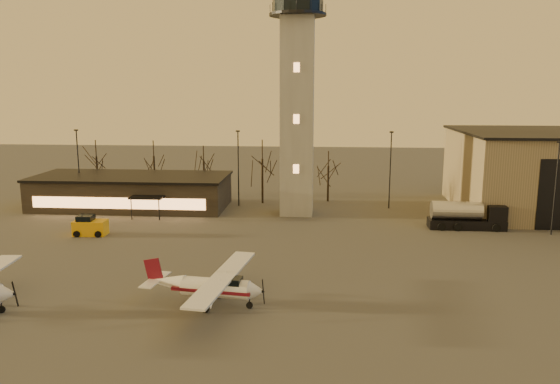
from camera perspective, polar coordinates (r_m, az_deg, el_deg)
name	(u,v)px	position (r m, az deg, el deg)	size (l,w,h in m)	color
ground	(277,306)	(40.54, -0.35, -11.86)	(220.00, 220.00, 0.00)	#423F3D
control_tower	(297,82)	(67.35, 1.83, 11.40)	(6.80, 6.80, 32.60)	gray
terminal	(132,191)	(74.90, -15.22, 0.07)	(25.40, 12.20, 4.30)	black
light_poles	(301,170)	(69.09, 2.23, 2.30)	(58.50, 12.25, 10.14)	black
tree_row	(204,157)	(78.87, -7.92, 3.66)	(37.20, 9.20, 8.80)	black
cessna_front	(218,291)	(40.47, -6.53, -10.23)	(9.64, 12.15, 3.34)	silver
fuel_truck	(466,218)	(65.01, 18.89, -2.57)	(8.42, 2.85, 3.11)	black
service_cart	(90,227)	(62.42, -19.26, -3.51)	(3.53, 2.35, 2.18)	#F2AA0E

